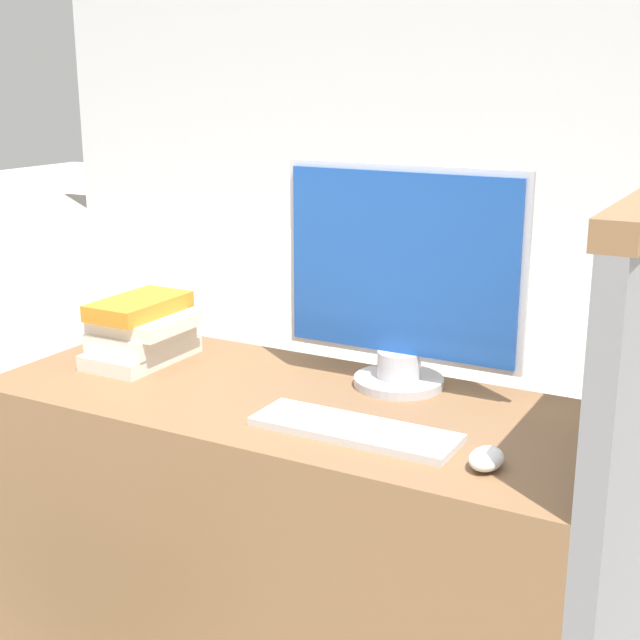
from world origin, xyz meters
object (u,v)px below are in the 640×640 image
(book_stack, at_px, (142,331))
(monitor, at_px, (401,280))
(keyboard, at_px, (354,430))
(mouse, at_px, (486,459))

(book_stack, bearing_deg, monitor, 11.98)
(monitor, relative_size, keyboard, 1.35)
(mouse, bearing_deg, book_stack, 168.30)
(monitor, height_order, book_stack, monitor)
(keyboard, xyz_separation_m, book_stack, (-0.66, 0.16, 0.07))
(mouse, bearing_deg, monitor, 133.80)
(keyboard, relative_size, mouse, 4.84)
(book_stack, bearing_deg, mouse, -11.70)
(monitor, bearing_deg, keyboard, -82.84)
(keyboard, height_order, mouse, mouse)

